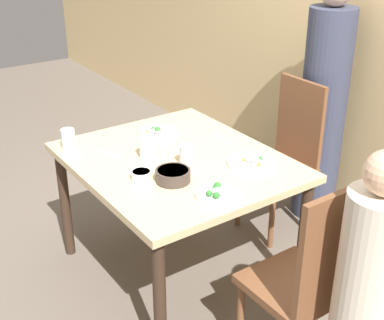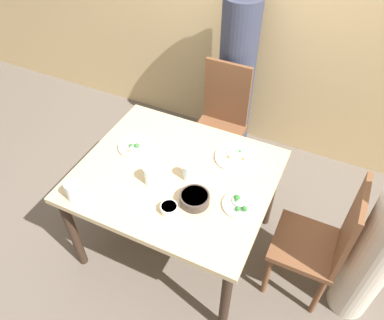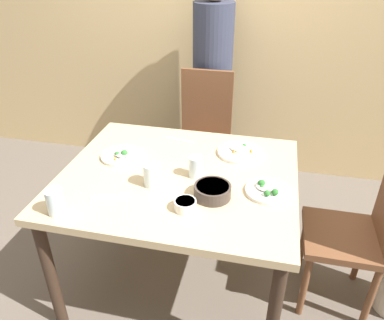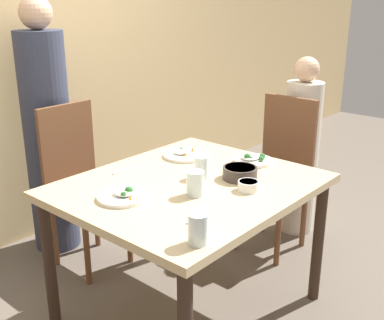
{
  "view_description": "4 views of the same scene",
  "coord_description": "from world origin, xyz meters",
  "views": [
    {
      "loc": [
        2.19,
        -1.42,
        2.0
      ],
      "look_at": [
        0.06,
        0.06,
        0.75
      ],
      "focal_mm": 50.0,
      "sensor_mm": 36.0,
      "label": 1
    },
    {
      "loc": [
        0.79,
        -1.41,
        2.46
      ],
      "look_at": [
        0.15,
        -0.07,
        0.99
      ],
      "focal_mm": 35.0,
      "sensor_mm": 36.0,
      "label": 2
    },
    {
      "loc": [
        0.43,
        -1.58,
        1.8
      ],
      "look_at": [
        0.08,
        -0.04,
        0.87
      ],
      "focal_mm": 35.0,
      "sensor_mm": 36.0,
      "label": 3
    },
    {
      "loc": [
        -1.67,
        -1.46,
        1.63
      ],
      "look_at": [
        0.08,
        0.05,
        0.84
      ],
      "focal_mm": 45.0,
      "sensor_mm": 36.0,
      "label": 4
    }
  ],
  "objects": [
    {
      "name": "bowl_curry",
      "position": [
        0.21,
        -0.16,
        0.78
      ],
      "size": [
        0.18,
        0.18,
        0.06
      ],
      "color": "#3D332D",
      "rests_on": "dining_table"
    },
    {
      "name": "person_child",
      "position": [
        1.24,
        0.05,
        0.58
      ],
      "size": [
        0.25,
        0.25,
        1.25
      ],
      "color": "beige",
      "rests_on": "ground_plane"
    },
    {
      "name": "fork_steel",
      "position": [
        -0.09,
        0.36,
        0.75
      ],
      "size": [
        0.18,
        0.04,
        0.01
      ],
      "color": "silver",
      "rests_on": "dining_table"
    },
    {
      "name": "chair_child_spot",
      "position": [
        0.95,
        0.05,
        0.53
      ],
      "size": [
        0.4,
        0.4,
        1.01
      ],
      "rotation": [
        0.0,
        0.0,
        -1.57
      ],
      "color": "brown",
      "rests_on": "ground_plane"
    },
    {
      "name": "wall_back",
      "position": [
        0.0,
        1.45,
        1.35
      ],
      "size": [
        10.0,
        0.06,
        2.7
      ],
      "color": "tan",
      "rests_on": "ground_plane"
    },
    {
      "name": "plate_rice_adult",
      "position": [
        -0.35,
        0.1,
        0.76
      ],
      "size": [
        0.23,
        0.23,
        0.06
      ],
      "color": "white",
      "rests_on": "dining_table"
    },
    {
      "name": "glass_water_short",
      "position": [
        -0.1,
        -0.12,
        0.81
      ],
      "size": [
        0.08,
        0.08,
        0.12
      ],
      "color": "silver",
      "rests_on": "dining_table"
    },
    {
      "name": "plate_noodles",
      "position": [
        0.46,
        -0.07,
        0.76
      ],
      "size": [
        0.22,
        0.22,
        0.06
      ],
      "color": "white",
      "rests_on": "dining_table"
    },
    {
      "name": "chair_adult_spot",
      "position": [
        -0.03,
        0.86,
        0.53
      ],
      "size": [
        0.4,
        0.4,
        1.01
      ],
      "color": "brown",
      "rests_on": "ground_plane"
    },
    {
      "name": "dining_table",
      "position": [
        0.0,
        0.0,
        0.67
      ],
      "size": [
        1.21,
        1.03,
        0.75
      ],
      "color": "tan",
      "rests_on": "ground_plane"
    },
    {
      "name": "glass_water_center",
      "position": [
        -0.44,
        -0.43,
        0.81
      ],
      "size": [
        0.08,
        0.08,
        0.12
      ],
      "color": "silver",
      "rests_on": "dining_table"
    },
    {
      "name": "plate_rice_child",
      "position": [
        0.29,
        0.29,
        0.76
      ],
      "size": [
        0.25,
        0.25,
        0.05
      ],
      "color": "white",
      "rests_on": "dining_table"
    },
    {
      "name": "spoon_steel",
      "position": [
        -0.27,
        -0.27,
        0.75
      ],
      "size": [
        0.18,
        0.08,
        0.01
      ],
      "color": "silver",
      "rests_on": "dining_table"
    },
    {
      "name": "glass_water_tall",
      "position": [
        0.09,
        0.0,
        0.8
      ],
      "size": [
        0.07,
        0.07,
        0.11
      ],
      "color": "silver",
      "rests_on": "dining_table"
    },
    {
      "name": "person_adult",
      "position": [
        -0.03,
        1.18,
        0.76
      ],
      "size": [
        0.3,
        0.3,
        1.63
      ],
      "color": "#33384C",
      "rests_on": "ground_plane"
    },
    {
      "name": "bowl_rice_small",
      "position": [
        0.11,
        -0.28,
        0.77
      ],
      "size": [
        0.1,
        0.1,
        0.05
      ],
      "color": "white",
      "rests_on": "dining_table"
    },
    {
      "name": "ground_plane",
      "position": [
        0.0,
        0.0,
        0.0
      ],
      "size": [
        10.0,
        10.0,
        0.0
      ],
      "primitive_type": "plane",
      "color": "#60564C"
    }
  ]
}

